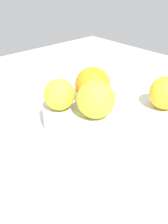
# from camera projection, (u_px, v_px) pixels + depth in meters

# --- Properties ---
(ground_plane) EXTENTS (1.10, 1.10, 0.02)m
(ground_plane) POSITION_uv_depth(u_px,v_px,m) (84.00, 127.00, 0.56)
(ground_plane) COLOR silver
(fruit_bowl) EXTENTS (0.17, 0.17, 0.05)m
(fruit_bowl) POSITION_uv_depth(u_px,v_px,m) (84.00, 114.00, 0.55)
(fruit_bowl) COLOR silver
(fruit_bowl) RESTS_ON ground_plane
(orange_in_bowl_0) EXTENTS (0.07, 0.07, 0.07)m
(orange_in_bowl_0) POSITION_uv_depth(u_px,v_px,m) (93.00, 85.00, 0.53)
(orange_in_bowl_0) COLOR orange
(orange_in_bowl_0) RESTS_ON fruit_bowl
(orange_in_bowl_1) EXTENTS (0.06, 0.06, 0.06)m
(orange_in_bowl_1) POSITION_uv_depth(u_px,v_px,m) (59.00, 95.00, 0.50)
(orange_in_bowl_1) COLOR yellow
(orange_in_bowl_1) RESTS_ON fruit_bowl
(orange_in_bowl_2) EXTENTS (0.07, 0.07, 0.07)m
(orange_in_bowl_2) POSITION_uv_depth(u_px,v_px,m) (96.00, 99.00, 0.47)
(orange_in_bowl_2) COLOR yellow
(orange_in_bowl_2) RESTS_ON fruit_bowl
(orange_loose_0) EXTENTS (0.08, 0.08, 0.08)m
(orange_loose_0) POSITION_uv_depth(u_px,v_px,m) (166.00, 93.00, 0.60)
(orange_loose_0) COLOR yellow
(orange_loose_0) RESTS_ON ground_plane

